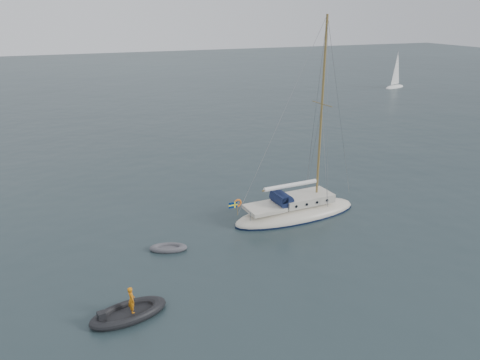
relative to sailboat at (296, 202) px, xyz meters
name	(u,v)px	position (x,y,z in m)	size (l,w,h in m)	color
ground	(274,239)	(-3.18, -2.77, -1.15)	(300.00, 300.00, 0.00)	black
sailboat	(296,202)	(0.00, 0.00, 0.00)	(10.63, 3.18, 15.15)	beige
dinghy	(168,248)	(-10.26, -1.67, -0.99)	(2.44, 1.10, 0.35)	#555459
rib	(128,312)	(-13.81, -7.78, -0.89)	(4.06, 1.85, 1.67)	black
distant_yacht_b	(396,71)	(47.33, 47.03, 2.15)	(5.82, 3.10, 7.71)	white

